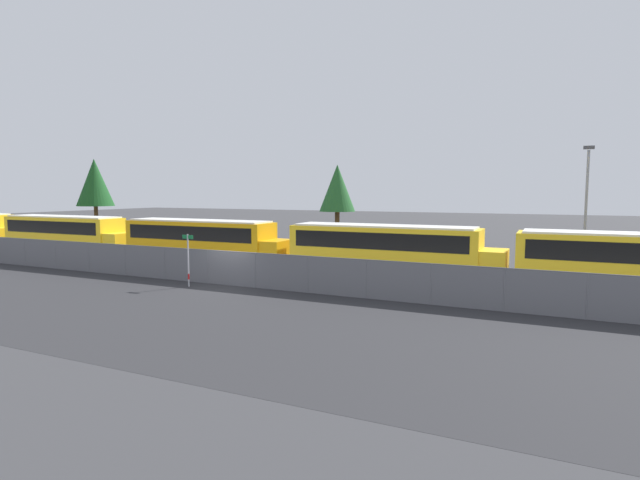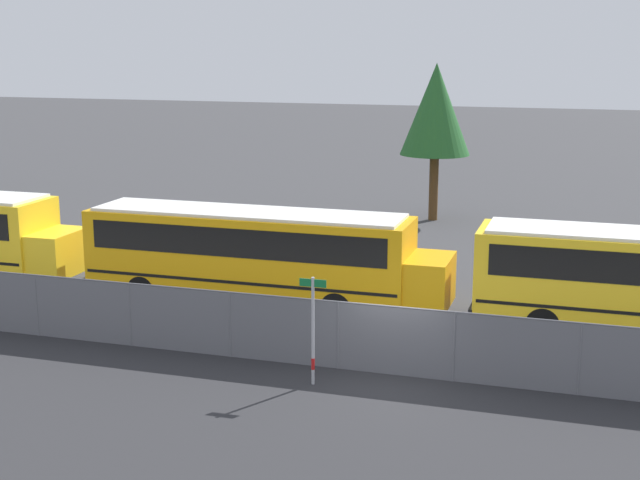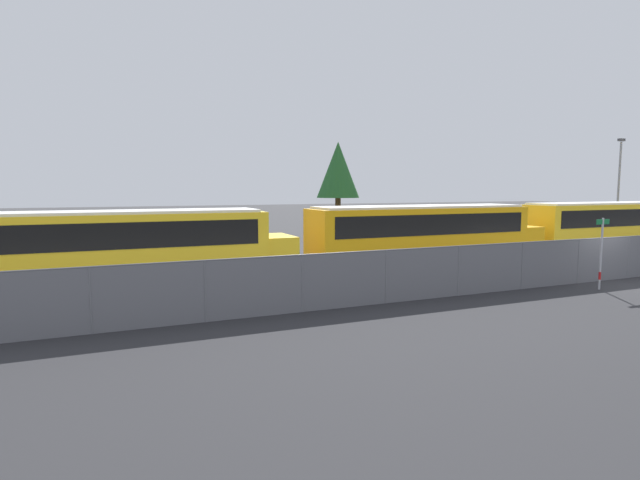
{
  "view_description": "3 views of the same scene",
  "coord_description": "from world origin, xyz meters",
  "px_view_note": "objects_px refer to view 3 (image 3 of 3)",
  "views": [
    {
      "loc": [
        15.64,
        -22.03,
        5.06
      ],
      "look_at": [
        3.31,
        4.25,
        2.24
      ],
      "focal_mm": 28.0,
      "sensor_mm": 36.0,
      "label": 1
    },
    {
      "loc": [
        4.66,
        -21.62,
        8.54
      ],
      "look_at": [
        -3.62,
        5.08,
        2.31
      ],
      "focal_mm": 50.0,
      "sensor_mm": 36.0,
      "label": 2
    },
    {
      "loc": [
        -19.55,
        -14.69,
        3.98
      ],
      "look_at": [
        -10.92,
        5.48,
        1.69
      ],
      "focal_mm": 28.0,
      "sensor_mm": 36.0,
      "label": 3
    }
  ],
  "objects_px": {
    "street_sign": "(601,252)",
    "light_pole": "(619,184)",
    "school_bus_1": "(124,246)",
    "tree_2": "(338,170)",
    "school_bus_2": "(425,233)",
    "school_bus_3": "(609,224)"
  },
  "relations": [
    {
      "from": "street_sign",
      "to": "light_pole",
      "type": "height_order",
      "value": "light_pole"
    },
    {
      "from": "school_bus_1",
      "to": "tree_2",
      "type": "bearing_deg",
      "value": 44.82
    },
    {
      "from": "street_sign",
      "to": "school_bus_2",
      "type": "bearing_deg",
      "value": 122.64
    },
    {
      "from": "school_bus_3",
      "to": "tree_2",
      "type": "bearing_deg",
      "value": 121.99
    },
    {
      "from": "school_bus_3",
      "to": "light_pole",
      "type": "bearing_deg",
      "value": 34.42
    },
    {
      "from": "school_bus_2",
      "to": "street_sign",
      "type": "relative_size",
      "value": 4.33
    },
    {
      "from": "school_bus_3",
      "to": "street_sign",
      "type": "distance_m",
      "value": 11.03
    },
    {
      "from": "school_bus_1",
      "to": "school_bus_3",
      "type": "distance_m",
      "value": 26.15
    },
    {
      "from": "street_sign",
      "to": "light_pole",
      "type": "distance_m",
      "value": 23.63
    },
    {
      "from": "school_bus_2",
      "to": "school_bus_3",
      "type": "relative_size",
      "value": 1.0
    },
    {
      "from": "school_bus_3",
      "to": "tree_2",
      "type": "xyz_separation_m",
      "value": [
        -9.89,
        15.83,
        3.47
      ]
    },
    {
      "from": "light_pole",
      "to": "school_bus_3",
      "type": "bearing_deg",
      "value": -145.58
    },
    {
      "from": "light_pole",
      "to": "school_bus_2",
      "type": "bearing_deg",
      "value": -162.59
    },
    {
      "from": "school_bus_3",
      "to": "street_sign",
      "type": "xyz_separation_m",
      "value": [
        -8.98,
        -6.4,
        -0.38
      ]
    },
    {
      "from": "school_bus_3",
      "to": "light_pole",
      "type": "relative_size",
      "value": 1.57
    },
    {
      "from": "school_bus_3",
      "to": "street_sign",
      "type": "height_order",
      "value": "school_bus_3"
    },
    {
      "from": "street_sign",
      "to": "school_bus_1",
      "type": "bearing_deg",
      "value": 160.53
    },
    {
      "from": "school_bus_2",
      "to": "street_sign",
      "type": "height_order",
      "value": "school_bus_2"
    },
    {
      "from": "street_sign",
      "to": "light_pole",
      "type": "relative_size",
      "value": 0.36
    },
    {
      "from": "school_bus_3",
      "to": "tree_2",
      "type": "distance_m",
      "value": 18.98
    },
    {
      "from": "street_sign",
      "to": "light_pole",
      "type": "xyz_separation_m",
      "value": [
        19.24,
        13.43,
        2.78
      ]
    },
    {
      "from": "tree_2",
      "to": "school_bus_2",
      "type": "bearing_deg",
      "value": -100.71
    }
  ]
}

